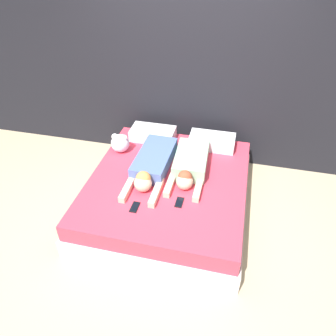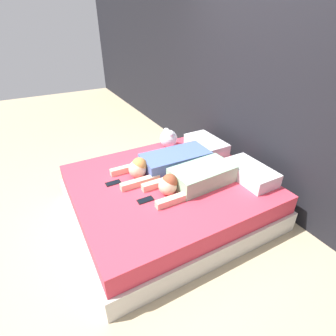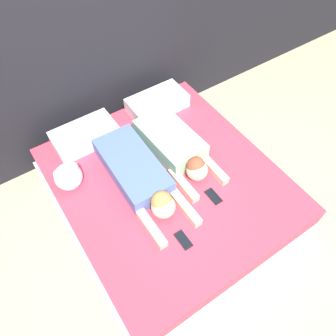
# 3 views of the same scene
# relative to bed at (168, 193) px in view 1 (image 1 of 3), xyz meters

# --- Properties ---
(ground_plane) EXTENTS (12.00, 12.00, 0.00)m
(ground_plane) POSITION_rel_bed_xyz_m (0.00, 0.00, -0.21)
(ground_plane) COLOR tan
(wall_back) EXTENTS (12.00, 0.06, 2.60)m
(wall_back) POSITION_rel_bed_xyz_m (0.00, 1.16, 1.09)
(wall_back) COLOR black
(wall_back) RESTS_ON ground_plane
(bed) EXTENTS (1.83, 2.02, 0.43)m
(bed) POSITION_rel_bed_xyz_m (0.00, 0.00, 0.00)
(bed) COLOR beige
(bed) RESTS_ON ground_plane
(pillow_head_left) EXTENTS (0.58, 0.32, 0.15)m
(pillow_head_left) POSITION_rel_bed_xyz_m (-0.40, 0.79, 0.29)
(pillow_head_left) COLOR silver
(pillow_head_left) RESTS_ON bed
(pillow_head_right) EXTENTS (0.58, 0.32, 0.15)m
(pillow_head_right) POSITION_rel_bed_xyz_m (0.40, 0.79, 0.29)
(pillow_head_right) COLOR silver
(pillow_head_right) RESTS_ON bed
(person_left) EXTENTS (0.40, 1.13, 0.23)m
(person_left) POSITION_rel_bed_xyz_m (-0.22, 0.10, 0.31)
(person_left) COLOR #4C66A5
(person_left) RESTS_ON bed
(person_right) EXTENTS (0.40, 0.96, 0.21)m
(person_right) POSITION_rel_bed_xyz_m (0.21, 0.19, 0.31)
(person_right) COLOR #8CBF99
(person_right) RESTS_ON bed
(cell_phone_left) EXTENTS (0.08, 0.16, 0.01)m
(cell_phone_left) POSITION_rel_bed_xyz_m (-0.22, -0.54, 0.23)
(cell_phone_left) COLOR black
(cell_phone_left) RESTS_ON bed
(cell_phone_right) EXTENTS (0.08, 0.16, 0.01)m
(cell_phone_right) POSITION_rel_bed_xyz_m (0.21, -0.36, 0.23)
(cell_phone_right) COLOR black
(cell_phone_right) RESTS_ON bed
(plush_toy) EXTENTS (0.23, 0.23, 0.24)m
(plush_toy) POSITION_rel_bed_xyz_m (-0.72, 0.40, 0.34)
(plush_toy) COLOR white
(plush_toy) RESTS_ON bed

